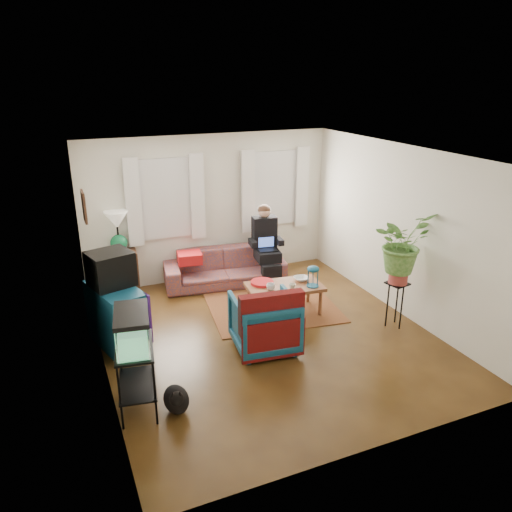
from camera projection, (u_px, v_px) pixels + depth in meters
name	position (u px, v px, depth m)	size (l,w,h in m)	color
floor	(267.00, 336.00, 7.19)	(4.50, 5.00, 0.01)	#4F2B14
ceiling	(268.00, 155.00, 6.29)	(4.50, 5.00, 0.01)	white
wall_back	(210.00, 208.00, 8.90)	(4.50, 0.01, 2.60)	silver
wall_front	(380.00, 336.00, 4.59)	(4.50, 0.01, 2.60)	silver
wall_left	(95.00, 277.00, 5.91)	(0.01, 5.00, 2.60)	silver
wall_right	(402.00, 232.00, 7.57)	(0.01, 5.00, 2.60)	silver
window_left	(165.00, 199.00, 8.50)	(1.08, 0.04, 1.38)	white
window_right	(274.00, 188.00, 9.25)	(1.08, 0.04, 1.38)	white
curtains_left	(166.00, 200.00, 8.43)	(1.36, 0.06, 1.50)	white
curtains_right	(276.00, 189.00, 9.19)	(1.36, 0.06, 1.50)	white
picture_frame	(85.00, 207.00, 6.43)	(0.04, 0.32, 0.40)	#3D2616
area_rug	(273.00, 307.00, 8.05)	(2.00, 1.60, 0.01)	maroon
sofa	(224.00, 262.00, 8.85)	(2.11, 0.83, 0.83)	brown
seated_person	(266.00, 247.00, 8.95)	(0.53, 0.65, 1.26)	black
side_table	(122.00, 272.00, 8.51)	(0.52, 0.52, 0.76)	#372814
table_lamp	(118.00, 232.00, 8.26)	(0.39, 0.39, 0.69)	white
dresser	(117.00, 317.00, 6.81)	(0.49, 0.98, 0.88)	#12576F
crt_tv	(110.00, 269.00, 6.66)	(0.54, 0.49, 0.47)	black
aquarium_stand	(137.00, 378.00, 5.51)	(0.40, 0.72, 0.80)	black
aquarium	(132.00, 329.00, 5.30)	(0.36, 0.65, 0.42)	#7FD899
black_cat	(176.00, 397.00, 5.55)	(0.28, 0.43, 0.36)	black
armchair	(264.00, 320.00, 6.76)	(0.83, 0.77, 0.85)	#11656A
serape_throw	(272.00, 319.00, 6.40)	(0.85, 0.20, 0.70)	#9E0A0A
coffee_table	(284.00, 299.00, 7.80)	(1.16, 0.63, 0.48)	brown
cup_a	(271.00, 287.00, 7.54)	(0.13, 0.13, 0.10)	white
cup_b	(292.00, 287.00, 7.55)	(0.11, 0.11, 0.10)	beige
bowl	(301.00, 279.00, 7.89)	(0.23, 0.23, 0.06)	white
snack_tray	(262.00, 282.00, 7.77)	(0.36, 0.36, 0.04)	#B21414
birdcage	(313.00, 276.00, 7.63)	(0.19, 0.19, 0.34)	#115B6B
plant_stand	(395.00, 304.00, 7.38)	(0.30, 0.30, 0.70)	black
potted_plant	(401.00, 252.00, 7.09)	(0.80, 0.69, 0.89)	#599947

